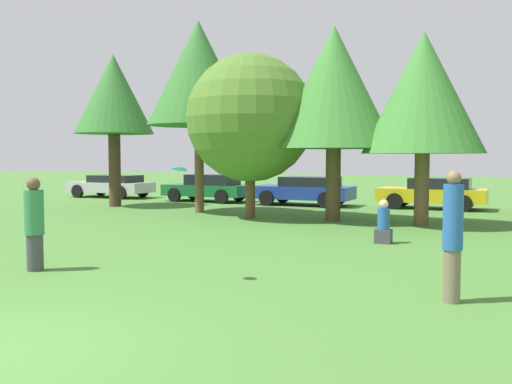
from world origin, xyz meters
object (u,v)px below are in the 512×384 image
Objects in this scene: bystander_sitting at (384,225)px; parked_car_green at (208,187)px; tree_1 at (199,74)px; parked_car_yellow at (434,192)px; parked_car_blue at (305,190)px; person_thrower at (34,224)px; tree_3 at (334,88)px; tree_2 at (250,118)px; tree_4 at (423,93)px; person_catcher at (453,235)px; tree_0 at (114,96)px; frisbee at (179,169)px; parked_car_silver at (111,185)px.

bystander_sitting is 0.26× the size of parked_car_green.
parked_car_yellow is (7.92, 5.25, -4.56)m from tree_1.
tree_1 reaches higher than parked_car_yellow.
bystander_sitting is 0.25× the size of parked_car_blue.
person_thrower is 0.27× the size of tree_3.
tree_2 is at bearing 49.95° from parked_car_yellow.
tree_4 is (5.53, 10.18, 3.18)m from person_thrower.
tree_0 is (-14.68, 10.84, 3.71)m from person_catcher.
parked_car_green is at bearing -56.26° from person_catcher.
frisbee is 0.04× the size of tree_4.
tree_1 is at bearing 149.07° from bystander_sitting.
person_thrower is 0.43× the size of parked_car_green.
frisbee is 15.54m from parked_car_blue.
parked_car_green is 4.84m from parked_car_blue.
tree_2 is (-0.18, 9.87, 2.56)m from person_thrower.
tree_4 is at bearing -1.53° from tree_3.
tree_3 is (-4.64, 9.48, 3.37)m from person_catcher.
tree_2 is at bearing 144.64° from bystander_sitting.
parked_car_green is (-2.25, 4.73, -4.55)m from tree_1.
person_catcher is 0.30× the size of tree_0.
tree_1 is at bearing -9.89° from tree_0.
tree_2 reaches higher than person_thrower.
tree_4 is at bearing 75.43° from frisbee.
bystander_sitting is at bearing -58.83° from tree_3.
tree_4 reaches higher than parked_car_green.
tree_2 reaches higher than parked_car_green.
parked_car_blue is (-3.14, 15.17, -1.25)m from frisbee.
tree_1 reaches higher than tree_0.
parked_car_silver is (-16.15, 9.77, 0.18)m from bystander_sitting.
tree_2 is 0.95× the size of tree_4.
tree_3 is (-0.29, 9.94, 2.44)m from frisbee.
person_catcher is at bearing -68.34° from bystander_sitting.
parked_car_blue is (2.58, 4.67, -4.56)m from tree_1.
parked_car_silver is at bearing -0.99° from parked_car_blue.
tree_1 is 10.54m from parked_car_yellow.
bystander_sitting is at bearing -30.93° from tree_1.
parked_car_silver is (-16.45, 5.63, -3.42)m from tree_4.
parked_car_green reaches higher than parked_car_blue.
tree_2 is 12.59m from parked_car_silver.
parked_car_yellow is (5.16, 16.07, -0.21)m from person_thrower.
tree_0 reaches higher than parked_car_silver.
tree_4 is at bearing -6.38° from tree_0.
tree_0 is (-10.33, 11.30, 2.78)m from frisbee.
frisbee is 0.04× the size of tree_3.
bystander_sitting is 0.19× the size of tree_2.
parked_car_green is at bearing 0.01° from parked_car_blue.
person_catcher is (7.31, 0.78, 0.11)m from person_thrower.
bystander_sitting is 0.17× the size of tree_3.
tree_4 reaches higher than parked_car_silver.
frisbee is at bearing -71.79° from tree_2.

